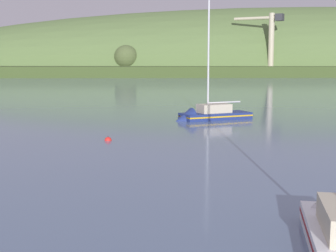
# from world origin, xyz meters

# --- Properties ---
(far_shoreline_hill) EXTENTS (560.54, 137.66, 60.35)m
(far_shoreline_hill) POSITION_xyz_m (87.45, 225.20, 0.14)
(far_shoreline_hill) COLOR #3C4E24
(far_shoreline_hill) RESTS_ON ground
(dockside_crane) EXTENTS (16.92, 12.90, 23.70)m
(dockside_crane) POSITION_xyz_m (50.48, 187.10, 12.16)
(dockside_crane) COLOR #4C4C51
(dockside_crane) RESTS_ON ground
(sailboat_far_left) EXTENTS (8.96, 5.21, 13.77)m
(sailboat_far_left) POSITION_xyz_m (1.28, 55.36, 0.21)
(sailboat_far_left) COLOR navy
(sailboat_far_left) RESTS_ON ground
(mooring_buoy_midchannel) EXTENTS (0.57, 0.57, 0.65)m
(mooring_buoy_midchannel) POSITION_xyz_m (-9.10, 42.75, 0.00)
(mooring_buoy_midchannel) COLOR red
(mooring_buoy_midchannel) RESTS_ON ground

